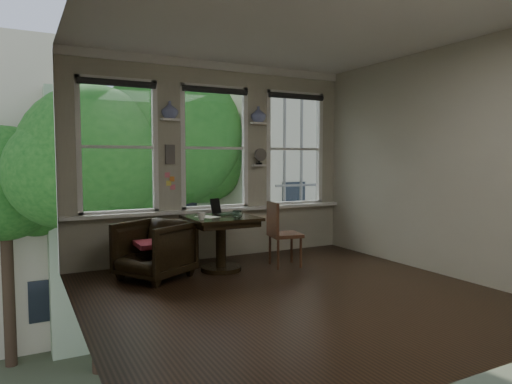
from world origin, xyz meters
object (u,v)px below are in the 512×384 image
laptop (230,215)px  side_chair_right (285,234)px  armchair_left (154,250)px  table (221,243)px  mug (201,216)px

laptop → side_chair_right: bearing=-20.4°
side_chair_right → laptop: bearing=84.6°
armchair_left → laptop: 1.14m
table → side_chair_right: side_chair_right is taller
table → laptop: (0.15, 0.03, 0.39)m
armchair_left → mug: bearing=35.7°
table → laptop: laptop is taller
laptop → mug: bearing=-158.1°
table → laptop: 0.42m
armchair_left → mug: (0.55, -0.25, 0.43)m
side_chair_right → mug: bearing=102.3°
side_chair_right → mug: (-1.29, -0.05, 0.34)m
armchair_left → laptop: laptop is taller
armchair_left → laptop: (1.07, 0.02, 0.39)m
side_chair_right → mug: 1.34m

